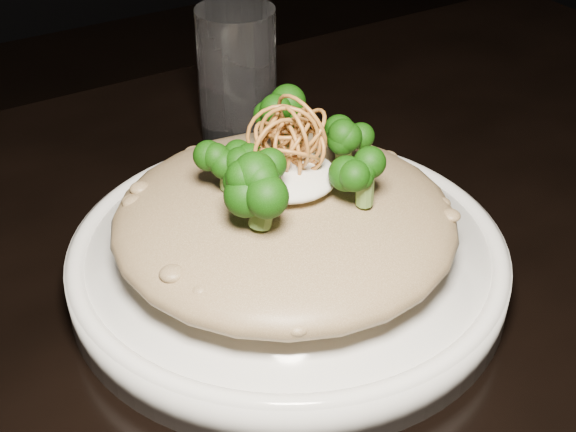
{
  "coord_description": "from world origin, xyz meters",
  "views": [
    {
      "loc": [
        -0.27,
        -0.35,
        1.11
      ],
      "look_at": [
        -0.04,
        0.03,
        0.81
      ],
      "focal_mm": 50.0,
      "sensor_mm": 36.0,
      "label": 1
    }
  ],
  "objects": [
    {
      "name": "risotto",
      "position": [
        -0.05,
        0.03,
        0.81
      ],
      "size": [
        0.23,
        0.23,
        0.05
      ],
      "primitive_type": "ellipsoid",
      "color": "brown",
      "rests_on": "plate"
    },
    {
      "name": "broccoli",
      "position": [
        -0.04,
        0.03,
        0.86
      ],
      "size": [
        0.14,
        0.14,
        0.05
      ],
      "primitive_type": null,
      "color": "black",
      "rests_on": "risotto"
    },
    {
      "name": "table",
      "position": [
        0.0,
        0.0,
        0.67
      ],
      "size": [
        1.1,
        0.8,
        0.75
      ],
      "color": "black",
      "rests_on": "ground"
    },
    {
      "name": "shallots",
      "position": [
        -0.04,
        0.03,
        0.87
      ],
      "size": [
        0.05,
        0.05,
        0.03
      ],
      "primitive_type": null,
      "color": "brown",
      "rests_on": "cheese"
    },
    {
      "name": "plate",
      "position": [
        -0.04,
        0.03,
        0.77
      ],
      "size": [
        0.3,
        0.3,
        0.03
      ],
      "primitive_type": "cylinder",
      "color": "white",
      "rests_on": "table"
    },
    {
      "name": "drinking_glass",
      "position": [
        0.03,
        0.23,
        0.81
      ],
      "size": [
        0.08,
        0.08,
        0.12
      ],
      "primitive_type": "cylinder",
      "rotation": [
        0.0,
        0.0,
        -0.24
      ],
      "color": "silver",
      "rests_on": "table"
    },
    {
      "name": "cheese",
      "position": [
        -0.05,
        0.02,
        0.84
      ],
      "size": [
        0.06,
        0.06,
        0.02
      ],
      "primitive_type": "ellipsoid",
      "color": "white",
      "rests_on": "risotto"
    }
  ]
}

